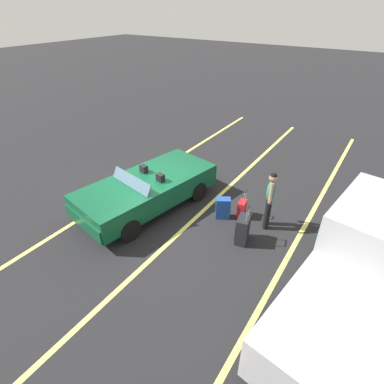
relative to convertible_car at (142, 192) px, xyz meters
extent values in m
plane|color=black|center=(-0.21, 0.04, -0.59)|extent=(80.00, 80.00, 0.00)
cube|color=#EAE066|center=(-0.21, -1.18, -0.59)|extent=(18.00, 0.12, 0.01)
cube|color=#EAE066|center=(-0.21, 1.52, -0.59)|extent=(18.00, 0.12, 0.01)
cube|color=#EAE066|center=(-0.21, 4.22, -0.59)|extent=(18.00, 0.12, 0.01)
cube|color=#0F4C2D|center=(-0.21, 0.04, 0.03)|extent=(4.35, 2.47, 0.64)
cube|color=#0F4C2D|center=(1.21, -0.22, -0.08)|extent=(1.59, 1.88, 0.38)
cube|color=slate|center=(0.30, -0.05, 0.50)|extent=(0.46, 1.56, 0.31)
cube|color=black|center=(-0.34, 0.44, 0.46)|extent=(0.20, 0.25, 0.22)
cube|color=black|center=(-0.47, -0.29, 0.46)|extent=(0.20, 0.25, 0.22)
cylinder|color=black|center=(1.19, 0.61, -0.29)|extent=(0.63, 0.32, 0.60)
cylinder|color=black|center=(0.90, -0.99, -0.29)|extent=(0.63, 0.32, 0.60)
cylinder|color=black|center=(-1.31, 1.06, -0.29)|extent=(0.63, 0.32, 0.60)
cylinder|color=black|center=(-1.60, -0.53, -0.29)|extent=(0.63, 0.32, 0.60)
cube|color=black|center=(-0.34, 3.03, -0.22)|extent=(0.53, 0.38, 0.74)
cube|color=black|center=(-0.31, 2.89, -0.27)|extent=(0.38, 0.10, 0.41)
cylinder|color=gray|center=(-0.23, 3.14, 0.30)|extent=(0.02, 0.02, 0.30)
cylinder|color=gray|center=(-0.48, 3.08, 0.30)|extent=(0.02, 0.02, 0.30)
cylinder|color=black|center=(-0.35, 3.11, 0.45)|extent=(0.26, 0.08, 0.03)
sphere|color=black|center=(-0.20, 3.17, -0.57)|extent=(0.04, 0.04, 0.04)
sphere|color=black|center=(-0.52, 3.10, -0.57)|extent=(0.04, 0.04, 0.04)
cube|color=#1E479E|center=(-0.96, 2.13, -0.28)|extent=(0.42, 0.47, 0.62)
sphere|color=black|center=(-0.81, 2.06, -0.57)|extent=(0.04, 0.04, 0.04)
sphere|color=black|center=(-0.96, 2.30, -0.57)|extent=(0.04, 0.04, 0.04)
cube|color=red|center=(-1.29, 2.56, -0.34)|extent=(0.37, 0.25, 0.50)
cylinder|color=gray|center=(-1.21, 2.63, 0.08)|extent=(0.02, 0.02, 0.35)
cylinder|color=gray|center=(-1.39, 2.60, 0.08)|extent=(0.02, 0.02, 0.35)
cylinder|color=black|center=(-1.30, 2.62, 0.26)|extent=(0.19, 0.06, 0.03)
sphere|color=black|center=(-1.19, 2.66, -0.57)|extent=(0.04, 0.04, 0.04)
sphere|color=black|center=(-1.42, 2.62, -0.57)|extent=(0.04, 0.04, 0.04)
cylinder|color=black|center=(-1.16, 3.34, -0.18)|extent=(0.19, 0.19, 0.82)
cylinder|color=black|center=(-1.35, 3.28, -0.18)|extent=(0.19, 0.19, 0.82)
ellipsoid|color=#267259|center=(-1.26, 3.31, 0.53)|extent=(0.37, 0.31, 0.60)
sphere|color=#A37556|center=(-1.26, 3.31, 0.93)|extent=(0.21, 0.21, 0.21)
sphere|color=black|center=(-1.26, 3.31, 0.97)|extent=(0.18, 0.18, 0.18)
cylinder|color=#A37556|center=(-1.06, 3.37, 0.60)|extent=(0.21, 0.15, 0.53)
cylinder|color=#A37556|center=(-1.45, 3.24, 0.60)|extent=(0.21, 0.15, 0.53)
cube|color=#B2B2B7|center=(-0.35, 5.89, 0.66)|extent=(2.34, 2.17, 1.70)
cube|color=#B2B2B7|center=(1.83, 5.59, 0.26)|extent=(2.64, 2.21, 0.90)
cylinder|color=black|center=(-1.30, 5.11, -0.19)|extent=(0.83, 0.39, 0.80)
cylinder|color=black|center=(1.35, 4.74, -0.19)|extent=(0.83, 0.39, 0.80)
camera|label=1|loc=(5.24, 5.22, 4.63)|focal=28.15mm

